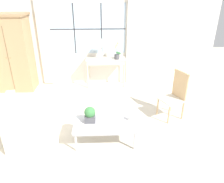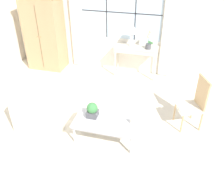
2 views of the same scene
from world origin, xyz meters
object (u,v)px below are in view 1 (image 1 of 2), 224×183
(potted_plant_small, at_px, (90,114))
(console_table, at_px, (106,62))
(pillar_candle, at_px, (131,118))
(coffee_table, at_px, (105,125))
(armchair_upholstered, at_px, (31,124))
(side_chair_wooden, at_px, (176,93))
(table_lamp, at_px, (101,43))
(armoire, at_px, (12,53))
(potted_orchid, at_px, (117,53))

(potted_plant_small, bearing_deg, console_table, 82.41)
(pillar_candle, bearing_deg, coffee_table, -172.64)
(armchair_upholstered, height_order, side_chair_wooden, side_chair_wooden)
(table_lamp, height_order, pillar_candle, table_lamp)
(coffee_table, bearing_deg, side_chair_wooden, 28.75)
(armchair_upholstered, height_order, coffee_table, armchair_upholstered)
(table_lamp, distance_m, side_chair_wooden, 2.45)
(coffee_table, xyz_separation_m, potted_plant_small, (-0.27, 0.08, 0.18))
(side_chair_wooden, bearing_deg, coffee_table, -151.25)
(armchair_upholstered, relative_size, pillar_candle, 8.59)
(armoire, relative_size, pillar_candle, 15.24)
(console_table, bearing_deg, side_chair_wooden, -50.00)
(table_lamp, xyz_separation_m, potted_plant_small, (-0.21, -2.50, -0.71))
(coffee_table, bearing_deg, armchair_upholstered, 170.00)
(table_lamp, height_order, potted_plant_small, table_lamp)
(pillar_candle, bearing_deg, armoire, 139.98)
(console_table, xyz_separation_m, side_chair_wooden, (1.47, -1.75, -0.15))
(side_chair_wooden, height_order, potted_plant_small, side_chair_wooden)
(armoire, distance_m, pillar_candle, 3.83)
(armoire, xyz_separation_m, pillar_candle, (2.90, -2.43, -0.56))
(potted_orchid, relative_size, pillar_candle, 3.62)
(armoire, bearing_deg, potted_orchid, 0.88)
(armoire, xyz_separation_m, potted_plant_small, (2.16, -2.42, -0.47))
(side_chair_wooden, distance_m, coffee_table, 1.76)
(armchair_upholstered, bearing_deg, side_chair_wooden, 11.35)
(table_lamp, height_order, coffee_table, table_lamp)
(console_table, distance_m, side_chair_wooden, 2.29)
(coffee_table, relative_size, pillar_candle, 8.46)
(table_lamp, relative_size, armchair_upholstered, 0.50)
(armchair_upholstered, xyz_separation_m, side_chair_wooden, (2.94, 0.59, 0.30))
(side_chair_wooden, relative_size, coffee_table, 0.92)
(table_lamp, xyz_separation_m, pillar_candle, (0.53, -2.52, -0.80))
(armoire, xyz_separation_m, armchair_upholstered, (1.01, -2.25, -0.75))
(side_chair_wooden, bearing_deg, table_lamp, 132.39)
(table_lamp, distance_m, potted_plant_small, 2.61)
(armoire, height_order, armchair_upholstered, armoire)
(side_chair_wooden, height_order, pillar_candle, side_chair_wooden)
(potted_plant_small, bearing_deg, coffee_table, -16.33)
(console_table, distance_m, pillar_candle, 2.57)
(armoire, distance_m, armchair_upholstered, 2.58)
(console_table, relative_size, coffee_table, 0.99)
(armoire, relative_size, table_lamp, 3.57)
(coffee_table, distance_m, pillar_candle, 0.49)
(coffee_table, bearing_deg, armoire, 134.21)
(console_table, height_order, potted_orchid, potted_orchid)
(side_chair_wooden, relative_size, pillar_candle, 7.80)
(potted_plant_small, xyz_separation_m, pillar_candle, (0.74, -0.02, -0.09))
(console_table, xyz_separation_m, pillar_candle, (0.41, -2.53, -0.25))
(armchair_upholstered, distance_m, pillar_candle, 1.90)
(potted_orchid, xyz_separation_m, side_chair_wooden, (1.16, -1.70, -0.42))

